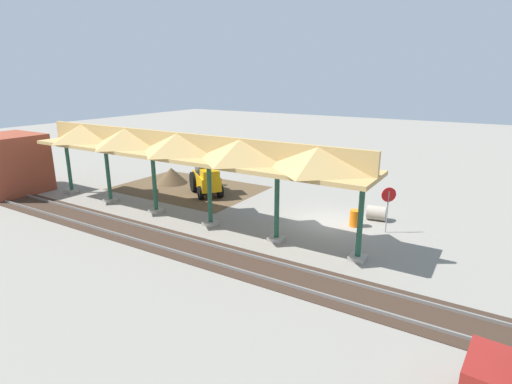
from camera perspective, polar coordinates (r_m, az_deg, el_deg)
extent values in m
plane|color=gray|center=(22.54, 10.41, -4.30)|extent=(120.00, 120.00, 0.00)
cube|color=brown|center=(29.32, -9.61, 0.54)|extent=(10.10, 7.00, 0.01)
cube|color=#9E998E|center=(18.34, 14.29, -9.10)|extent=(0.70, 0.70, 0.20)
cylinder|color=#1E4C38|center=(17.70, 14.67, -4.11)|extent=(0.24, 0.24, 3.60)
cube|color=#9E998E|center=(19.77, 2.92, -6.70)|extent=(0.70, 0.70, 0.20)
cylinder|color=#1E4C38|center=(19.18, 2.99, -2.01)|extent=(0.24, 0.24, 3.60)
cube|color=#9E998E|center=(21.88, -6.50, -4.48)|extent=(0.70, 0.70, 0.20)
cylinder|color=#1E4C38|center=(21.35, -6.64, -0.21)|extent=(0.24, 0.24, 3.60)
cube|color=#9E998E|center=(24.50, -14.04, -2.61)|extent=(0.70, 0.70, 0.20)
cylinder|color=#1E4C38|center=(24.02, -14.31, 1.24)|extent=(0.24, 0.24, 3.60)
cube|color=#9E998E|center=(27.47, -20.03, -1.09)|extent=(0.70, 0.70, 0.20)
cylinder|color=#1E4C38|center=(27.05, -20.37, 2.36)|extent=(0.24, 0.24, 3.60)
cube|color=#9E998E|center=(30.70, -24.80, 0.14)|extent=(0.70, 0.70, 0.20)
cylinder|color=#1E4C38|center=(30.32, -25.17, 3.23)|extent=(0.24, 0.24, 3.60)
cube|color=tan|center=(22.21, -10.96, 5.29)|extent=(21.60, 3.20, 0.20)
cube|color=tan|center=(22.10, -11.05, 6.94)|extent=(21.60, 0.20, 1.10)
pyramid|color=tan|center=(17.68, 8.93, 4.80)|extent=(3.67, 3.20, 1.10)
pyramid|color=tan|center=(19.59, -2.16, 6.08)|extent=(3.67, 3.20, 1.10)
pyramid|color=tan|center=(22.10, -11.05, 6.94)|extent=(3.67, 3.20, 1.10)
pyramid|color=tan|center=(25.03, -18.01, 7.50)|extent=(3.67, 3.20, 1.10)
pyramid|color=tan|center=(28.24, -23.47, 7.86)|extent=(3.67, 3.20, 1.10)
cube|color=slate|center=(17.43, 2.93, -10.05)|extent=(60.00, 0.08, 0.15)
cube|color=slate|center=(16.33, 0.44, -11.95)|extent=(60.00, 0.08, 0.15)
cube|color=#38281E|center=(16.90, 1.73, -11.16)|extent=(60.00, 2.58, 0.03)
cylinder|color=gray|center=(21.52, 18.23, -2.73)|extent=(0.06, 0.06, 2.22)
cylinder|color=red|center=(21.25, 18.44, -0.37)|extent=(0.62, 0.49, 0.76)
cube|color=orange|center=(27.45, -7.10, 1.66)|extent=(3.32, 3.00, 0.90)
cube|color=#1E262D|center=(27.38, -7.28, 4.09)|extent=(1.74, 1.72, 1.40)
cube|color=orange|center=(26.32, -6.64, 2.62)|extent=(1.58, 1.57, 0.50)
cylinder|color=black|center=(28.59, -6.13, 1.71)|extent=(1.29, 1.10, 1.40)
cylinder|color=black|center=(28.29, -8.94, 1.46)|extent=(1.29, 1.10, 1.40)
cylinder|color=black|center=(26.72, -5.17, 0.16)|extent=(0.89, 0.79, 0.90)
cylinder|color=black|center=(26.43, -7.89, -0.10)|extent=(0.89, 0.79, 0.90)
cylinder|color=orange|center=(29.17, -8.11, 4.71)|extent=(0.95, 0.80, 1.41)
cylinder|color=orange|center=(29.89, -8.44, 5.19)|extent=(0.70, 0.60, 1.16)
cube|color=#47474C|center=(30.30, -8.52, 4.29)|extent=(0.97, 1.00, 0.40)
cone|color=brown|center=(31.00, -11.91, 1.25)|extent=(4.79, 4.79, 2.40)
cylinder|color=#9E9384|center=(23.46, 16.83, -2.88)|extent=(1.12, 0.94, 0.81)
cylinder|color=black|center=(23.51, 15.60, -2.73)|extent=(0.09, 0.52, 0.53)
cube|color=brown|center=(32.49, -31.88, 3.45)|extent=(4.23, 3.97, 3.99)
cylinder|color=black|center=(12.90, 31.23, -21.85)|extent=(0.61, 0.25, 0.60)
cylinder|color=orange|center=(22.15, 13.94, -3.65)|extent=(0.56, 0.56, 0.90)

